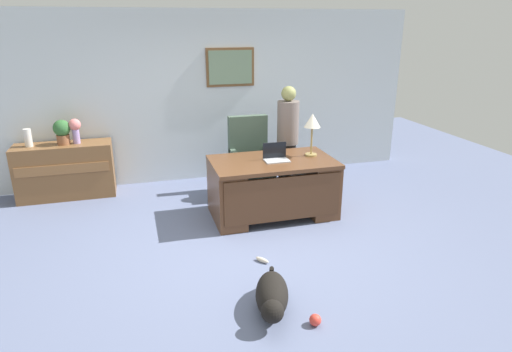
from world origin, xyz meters
TOP-DOWN VIEW (x-y plane):
  - ground_plane at (0.00, 0.00)m, footprint 12.00×12.00m
  - back_wall at (0.00, 2.60)m, footprint 7.00×0.16m
  - desk at (0.57, 0.75)m, footprint 1.63×0.96m
  - credenza at (-2.19, 2.25)m, footprint 1.37×0.50m
  - armchair at (0.51, 1.68)m, footprint 0.60×0.59m
  - person_standing at (1.04, 1.51)m, footprint 0.32×0.32m
  - dog_lying at (-0.09, -1.27)m, footprint 0.47×0.77m
  - laptop at (0.61, 0.76)m, footprint 0.32×0.22m
  - desk_lamp at (1.14, 0.83)m, footprint 0.22×0.22m
  - vase_with_flowers at (-1.98, 2.25)m, footprint 0.17×0.17m
  - vase_empty at (-2.62, 2.25)m, footprint 0.11×0.11m
  - potted_plant at (-2.16, 2.25)m, footprint 0.24×0.24m
  - dog_toy_ball at (0.21, -1.57)m, footprint 0.11×0.11m
  - dog_toy_bone at (0.07, -0.42)m, footprint 0.14×0.17m

SIDE VIEW (x-z plane):
  - ground_plane at x=0.00m, z-range 0.00..0.00m
  - dog_toy_bone at x=0.07m, z-range 0.00..0.05m
  - dog_toy_ball at x=0.21m, z-range 0.00..0.11m
  - dog_lying at x=-0.09m, z-range 0.01..0.31m
  - credenza at x=-2.19m, z-range 0.00..0.81m
  - desk at x=0.57m, z-range 0.03..0.81m
  - armchair at x=0.51m, z-range -0.07..1.09m
  - laptop at x=0.61m, z-range 0.72..0.95m
  - person_standing at x=1.04m, z-range 0.02..1.66m
  - vase_empty at x=-2.62m, z-range 0.81..1.07m
  - potted_plant at x=-2.16m, z-range 0.83..1.19m
  - vase_with_flowers at x=-1.98m, z-range 0.86..1.22m
  - desk_lamp at x=1.14m, z-range 0.94..1.51m
  - back_wall at x=0.00m, z-range 0.00..2.70m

